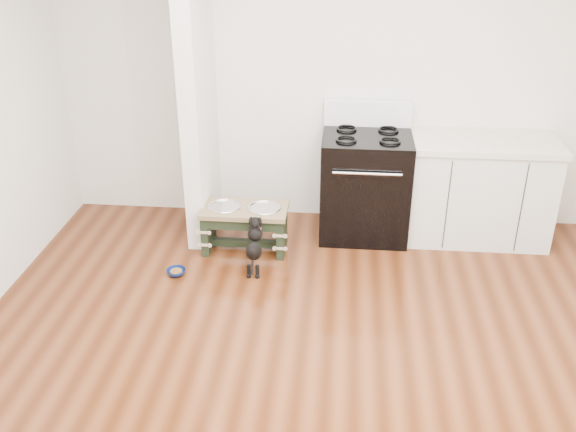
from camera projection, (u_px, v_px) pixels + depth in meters
name	position (u px, v px, depth m)	size (l,w,h in m)	color
ground	(325.00, 395.00, 3.93)	(5.00, 5.00, 0.00)	#401C0B
room_shell	(333.00, 146.00, 3.20)	(5.00, 5.00, 5.00)	silver
partition_wall	(197.00, 83.00, 5.29)	(0.15, 0.80, 2.70)	silver
oven_range	(365.00, 184.00, 5.61)	(0.76, 0.69, 1.14)	black
cabinet_run	(478.00, 190.00, 5.56)	(1.24, 0.64, 0.91)	silver
dog_feeder	(245.00, 220.00, 5.41)	(0.72, 0.39, 0.41)	black
puppy	(254.00, 244.00, 5.12)	(0.13, 0.37, 0.44)	black
floor_bowl	(176.00, 272.00, 5.16)	(0.16, 0.16, 0.05)	navy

